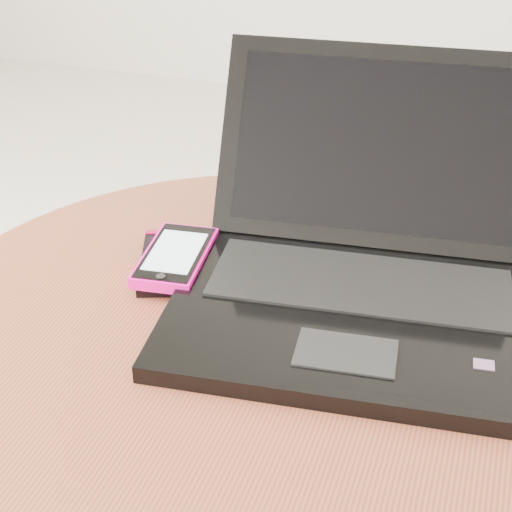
% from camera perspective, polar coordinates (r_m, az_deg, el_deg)
% --- Properties ---
extents(table, '(0.70, 0.70, 0.55)m').
position_cam_1_polar(table, '(0.82, -0.15, -12.12)').
color(table, brown).
rests_on(table, ground).
extents(laptop, '(0.38, 0.38, 0.20)m').
position_cam_1_polar(laptop, '(0.77, 7.57, -0.65)').
color(laptop, black).
rests_on(laptop, table).
extents(phone_black, '(0.10, 0.13, 0.01)m').
position_cam_1_polar(phone_black, '(0.84, -6.13, -0.41)').
color(phone_black, black).
rests_on(phone_black, table).
extents(phone_pink, '(0.08, 0.12, 0.01)m').
position_cam_1_polar(phone_pink, '(0.82, -5.78, -0.06)').
color(phone_pink, '#FF0D94').
rests_on(phone_pink, phone_black).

